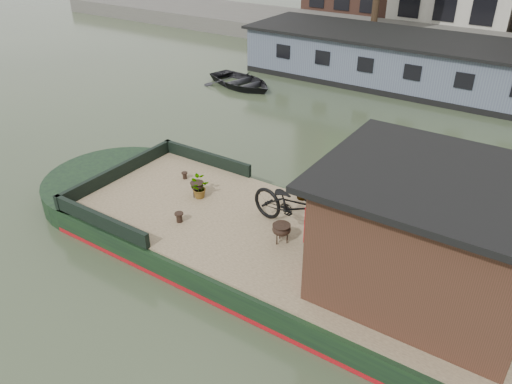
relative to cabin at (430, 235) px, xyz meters
The scene contains 16 objects.
ground 2.88m from the cabin, behind, with size 120.00×120.00×0.00m, color #27321F.
houseboat_hull 3.87m from the cabin, behind, with size 14.01×4.02×0.60m.
houseboat_deck 2.52m from the cabin, behind, with size 11.80×3.80×0.05m, color #9C8A60.
bow_bulwark 7.33m from the cabin, behind, with size 3.00×4.00×0.35m.
cabin is the anchor object (origin of this frame).
bicycle 3.09m from the cabin, behind, with size 0.79×2.26×1.19m, color black.
potted_plant_b 2.93m from the cabin, 151.62° to the left, with size 0.21×0.17×0.37m, color maroon.
potted_plant_c 5.75m from the cabin, behind, with size 0.49×0.43×0.55m, color #95522B.
potted_plant_d 3.99m from the cabin, 153.98° to the left, with size 0.32×0.32×0.58m, color #9E4F2B.
brazier_front 3.13m from the cabin, behind, with size 0.41×0.41×0.45m, color black, non-canonical shape.
brazier_rear 5.82m from the cabin, behind, with size 0.36×0.36×0.39m, color black, non-canonical shape.
bollard_port 6.75m from the cabin, behind, with size 0.16×0.16×0.19m, color black.
bollard_stbd 5.49m from the cabin, behind, with size 0.21×0.21×0.23m, color black.
dinghy 14.80m from the cabin, 138.36° to the left, with size 2.46×3.45×0.71m, color black.
far_houseboat 14.20m from the cabin, 98.88° to the left, with size 20.40×4.40×2.11m.
quay 20.67m from the cabin, 96.09° to the left, with size 60.00×6.00×0.90m, color #47443F.
Camera 1 is at (3.65, -7.80, 6.96)m, focal length 35.00 mm.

